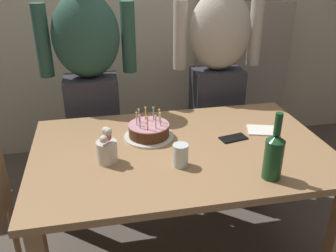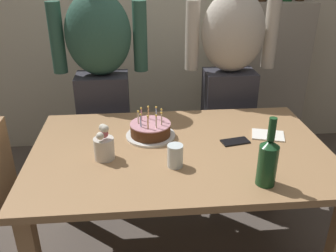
% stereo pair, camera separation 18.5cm
% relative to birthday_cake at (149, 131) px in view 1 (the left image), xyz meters
% --- Properties ---
extents(dining_table, '(1.50, 0.96, 0.74)m').
position_rel_birthday_cake_xyz_m(dining_table, '(0.14, -0.14, -0.13)').
color(dining_table, '#A37A51').
rests_on(dining_table, ground_plane).
extents(birthday_cake, '(0.27, 0.27, 0.15)m').
position_rel_birthday_cake_xyz_m(birthday_cake, '(0.00, 0.00, 0.00)').
color(birthday_cake, white).
rests_on(birthday_cake, dining_table).
extents(water_glass_near, '(0.07, 0.07, 0.11)m').
position_rel_birthday_cake_xyz_m(water_glass_near, '(0.10, -0.31, 0.02)').
color(water_glass_near, silver).
rests_on(water_glass_near, dining_table).
extents(wine_bottle, '(0.08, 0.08, 0.31)m').
position_rel_birthday_cake_xyz_m(wine_bottle, '(0.47, -0.49, 0.08)').
color(wine_bottle, '#194723').
rests_on(wine_bottle, dining_table).
extents(cell_phone, '(0.16, 0.10, 0.01)m').
position_rel_birthday_cake_xyz_m(cell_phone, '(0.44, -0.11, -0.03)').
color(cell_phone, black).
rests_on(cell_phone, dining_table).
extents(napkin_stack, '(0.20, 0.17, 0.01)m').
position_rel_birthday_cake_xyz_m(napkin_stack, '(0.63, -0.05, -0.03)').
color(napkin_stack, white).
rests_on(napkin_stack, dining_table).
extents(flower_vase, '(0.10, 0.10, 0.18)m').
position_rel_birthday_cake_xyz_m(flower_vase, '(-0.23, -0.21, 0.03)').
color(flower_vase, silver).
rests_on(flower_vase, dining_table).
extents(person_man_bearded, '(0.61, 0.27, 1.66)m').
position_rel_birthday_cake_xyz_m(person_man_bearded, '(-0.29, 0.56, 0.10)').
color(person_man_bearded, '#33333D').
rests_on(person_man_bearded, ground_plane).
extents(person_woman_cardigan, '(0.61, 0.27, 1.66)m').
position_rel_birthday_cake_xyz_m(person_woman_cardigan, '(0.56, 0.56, 0.10)').
color(person_woman_cardigan, '#33333D').
rests_on(person_woman_cardigan, ground_plane).
extents(shelf_cabinet, '(0.73, 0.30, 1.58)m').
position_rel_birthday_cake_xyz_m(shelf_cabinet, '(0.99, 1.19, -0.11)').
color(shelf_cabinet, '#9E9384').
rests_on(shelf_cabinet, ground_plane).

